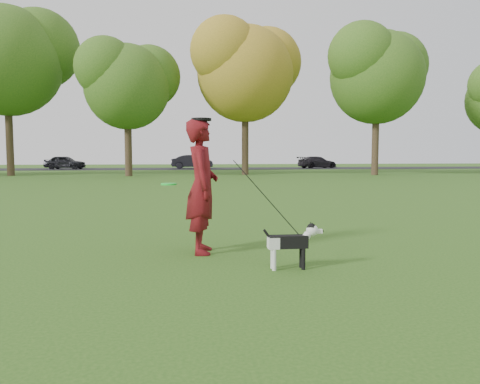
{
  "coord_description": "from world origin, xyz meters",
  "views": [
    {
      "loc": [
        -0.56,
        -6.43,
        1.5
      ],
      "look_at": [
        0.28,
        0.2,
        0.95
      ],
      "focal_mm": 35.0,
      "sensor_mm": 36.0,
      "label": 1
    }
  ],
  "objects": [
    {
      "name": "ground",
      "position": [
        0.0,
        0.0,
        0.0
      ],
      "size": [
        120.0,
        120.0,
        0.0
      ],
      "primitive_type": "plane",
      "color": "#285116",
      "rests_on": "ground"
    },
    {
      "name": "road",
      "position": [
        0.0,
        40.0,
        0.01
      ],
      "size": [
        120.0,
        7.0,
        0.02
      ],
      "primitive_type": "cube",
      "color": "black",
      "rests_on": "ground"
    },
    {
      "name": "man",
      "position": [
        -0.25,
        0.58,
        1.01
      ],
      "size": [
        0.52,
        0.76,
        2.02
      ],
      "primitive_type": "imported",
      "rotation": [
        0.0,
        0.0,
        1.52
      ],
      "color": "#5E0D10",
      "rests_on": "ground"
    },
    {
      "name": "dog",
      "position": [
        0.87,
        -0.57,
        0.37
      ],
      "size": [
        0.81,
        0.16,
        0.61
      ],
      "color": "black",
      "rests_on": "ground"
    },
    {
      "name": "car_left",
      "position": [
        -11.51,
        40.0,
        0.67
      ],
      "size": [
        4.02,
        2.25,
        1.29
      ],
      "primitive_type": "imported",
      "rotation": [
        0.0,
        0.0,
        1.37
      ],
      "color": "black",
      "rests_on": "road"
    },
    {
      "name": "car_mid",
      "position": [
        0.6,
        40.0,
        0.69
      ],
      "size": [
        4.17,
        1.78,
        1.34
      ],
      "primitive_type": "imported",
      "rotation": [
        0.0,
        0.0,
        1.48
      ],
      "color": "black",
      "rests_on": "road"
    },
    {
      "name": "car_right",
      "position": [
        13.32,
        40.0,
        0.61
      ],
      "size": [
        4.39,
        2.67,
        1.19
      ],
      "primitive_type": "imported",
      "rotation": [
        0.0,
        0.0,
        1.83
      ],
      "color": "black",
      "rests_on": "road"
    },
    {
      "name": "man_held_items",
      "position": [
        0.6,
        -0.03,
        0.91
      ],
      "size": [
        1.84,
        1.3,
        1.61
      ],
      "color": "#1CE036",
      "rests_on": "ground"
    },
    {
      "name": "tree_row",
      "position": [
        -1.43,
        26.07,
        7.41
      ],
      "size": [
        51.74,
        8.86,
        12.01
      ],
      "color": "#38281C",
      "rests_on": "ground"
    }
  ]
}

